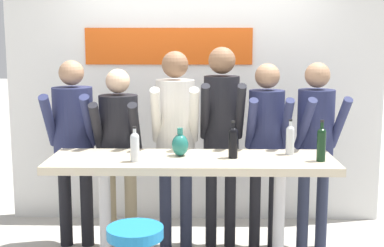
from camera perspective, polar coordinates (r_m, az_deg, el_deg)
name	(u,v)px	position (r m, az deg, el deg)	size (l,w,h in m)	color
back_wall	(194,92)	(5.43, 0.26, 3.33)	(3.78, 0.12, 2.62)	silver
tasting_table	(192,176)	(4.13, -0.03, -5.65)	(2.18, 0.66, 0.96)	beige
person_far_left	(73,133)	(4.81, -12.55, -0.99)	(0.43, 0.53, 1.67)	black
person_left	(119,139)	(4.67, -7.80, -1.68)	(0.40, 0.50, 1.60)	gray
person_center_left	(175,127)	(4.62, -1.79, -0.41)	(0.41, 0.54, 1.75)	#23283D
person_center	(221,123)	(4.66, 3.16, 0.07)	(0.38, 0.52, 1.79)	black
person_center_right	(266,135)	(4.68, 7.92, -1.17)	(0.37, 0.50, 1.65)	black
person_right	(316,134)	(4.73, 13.05, -1.15)	(0.43, 0.55, 1.66)	#23283D
wine_bottle_0	(290,138)	(4.25, 10.42, -1.58)	(0.07, 0.07, 0.28)	#B7BCC1
wine_bottle_1	(321,143)	(4.07, 13.64, -2.00)	(0.07, 0.07, 0.31)	black
wine_bottle_2	(135,145)	(3.97, -6.12, -2.35)	(0.07, 0.07, 0.26)	#B7BCC1
wine_bottle_3	(233,141)	(4.07, 4.41, -1.88)	(0.07, 0.07, 0.29)	black
decorative_vase	(180,145)	(4.14, -1.28, -2.27)	(0.13, 0.13, 0.22)	#1E665B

